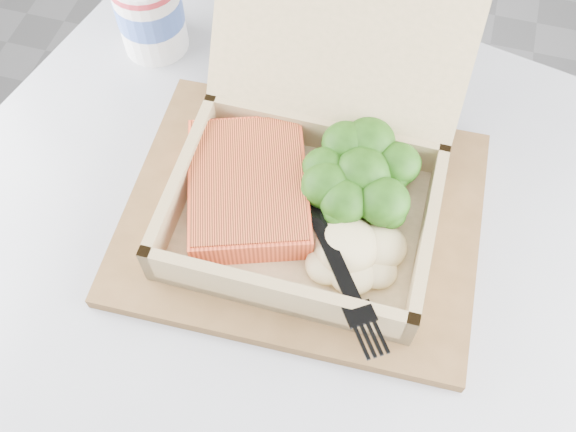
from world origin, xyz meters
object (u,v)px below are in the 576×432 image
(cafe_table, at_px, (286,344))
(paper_cup, at_px, (149,10))
(takeout_container, at_px, (315,151))
(serving_tray, at_px, (303,216))

(cafe_table, relative_size, paper_cup, 9.35)
(cafe_table, xyz_separation_m, takeout_container, (0.00, 0.10, 0.24))
(serving_tray, bearing_deg, cafe_table, -89.52)
(cafe_table, bearing_deg, takeout_container, 89.53)
(paper_cup, bearing_deg, serving_tray, -39.24)
(takeout_container, height_order, paper_cup, takeout_container)
(cafe_table, bearing_deg, paper_cup, 132.26)
(cafe_table, bearing_deg, serving_tray, 90.48)
(cafe_table, xyz_separation_m, paper_cup, (-0.21, 0.24, 0.23))
(cafe_table, height_order, serving_tray, serving_tray)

